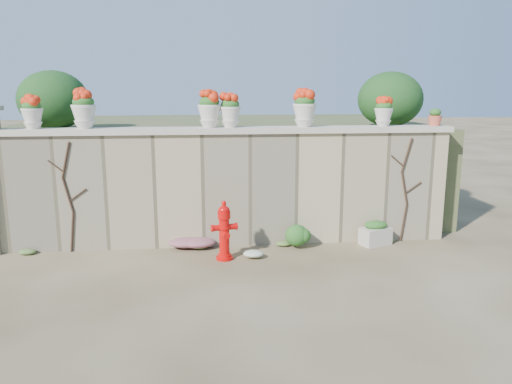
{
  "coord_description": "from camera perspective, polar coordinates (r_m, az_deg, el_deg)",
  "views": [
    {
      "loc": [
        -0.39,
        -6.93,
        2.76
      ],
      "look_at": [
        0.49,
        1.4,
        1.02
      ],
      "focal_mm": 35.0,
      "sensor_mm": 36.0,
      "label": 1
    }
  ],
  "objects": [
    {
      "name": "ground",
      "position": [
        7.47,
        -2.67,
        -9.97
      ],
      "size": [
        80.0,
        80.0,
        0.0
      ],
      "primitive_type": "plane",
      "color": "#4A3C25",
      "rests_on": "ground"
    },
    {
      "name": "wall_cap",
      "position": [
        8.77,
        -3.5,
        7.06
      ],
      "size": [
        8.1,
        0.52,
        0.1
      ],
      "primitive_type": "cube",
      "color": "beige",
      "rests_on": "stone_wall"
    },
    {
      "name": "urn_pot_2",
      "position": [
        8.74,
        -5.35,
        9.39
      ],
      "size": [
        0.4,
        0.4,
        0.63
      ],
      "color": "beige",
      "rests_on": "wall_cap"
    },
    {
      "name": "vine_left",
      "position": [
        8.99,
        -20.62,
        -0.39
      ],
      "size": [
        0.6,
        0.04,
        1.91
      ],
      "color": "black",
      "rests_on": "ground"
    },
    {
      "name": "urn_pot_3",
      "position": [
        8.75,
        -2.96,
        9.25
      ],
      "size": [
        0.37,
        0.37,
        0.57
      ],
      "color": "beige",
      "rests_on": "wall_cap"
    },
    {
      "name": "raised_fill",
      "position": [
        12.07,
        -4.13,
        3.31
      ],
      "size": [
        9.0,
        6.0,
        2.0
      ],
      "primitive_type": "cube",
      "color": "#384C23",
      "rests_on": "ground"
    },
    {
      "name": "back_shrub_right",
      "position": [
        10.63,
        15.09,
        10.2
      ],
      "size": [
        1.3,
        1.3,
        1.1
      ],
      "primitive_type": "ellipsoid",
      "color": "#143814",
      "rests_on": "raised_fill"
    },
    {
      "name": "planter_box",
      "position": [
        9.25,
        13.5,
        -4.63
      ],
      "size": [
        0.61,
        0.48,
        0.44
      ],
      "rotation": [
        0.0,
        0.0,
        0.37
      ],
      "color": "beige",
      "rests_on": "ground"
    },
    {
      "name": "urn_pot_1",
      "position": [
        8.96,
        -19.09,
        8.9
      ],
      "size": [
        0.41,
        0.41,
        0.64
      ],
      "color": "beige",
      "rests_on": "wall_cap"
    },
    {
      "name": "urn_pot_4",
      "position": [
        8.92,
        5.57,
        9.49
      ],
      "size": [
        0.41,
        0.41,
        0.65
      ],
      "color": "beige",
      "rests_on": "wall_cap"
    },
    {
      "name": "back_shrub_left",
      "position": [
        10.32,
        -22.17,
        9.71
      ],
      "size": [
        1.3,
        1.3,
        1.1
      ],
      "primitive_type": "ellipsoid",
      "color": "#143814",
      "rests_on": "raised_fill"
    },
    {
      "name": "magenta_clump",
      "position": [
        8.89,
        -7.32,
        -5.62
      ],
      "size": [
        0.94,
        0.63,
        0.25
      ],
      "primitive_type": "ellipsoid",
      "color": "#BD2578",
      "rests_on": "ground"
    },
    {
      "name": "urn_pot_0",
      "position": [
        9.19,
        -24.22,
        8.29
      ],
      "size": [
        0.35,
        0.35,
        0.55
      ],
      "color": "beige",
      "rests_on": "wall_cap"
    },
    {
      "name": "terracotta_pot",
      "position": [
        9.7,
        19.77,
        7.96
      ],
      "size": [
        0.25,
        0.25,
        0.3
      ],
      "color": "#C5543C",
      "rests_on": "wall_cap"
    },
    {
      "name": "green_shrub",
      "position": [
        8.82,
        4.75,
        -4.72
      ],
      "size": [
        0.57,
        0.51,
        0.54
      ],
      "primitive_type": "ellipsoid",
      "color": "#1E5119",
      "rests_on": "ground"
    },
    {
      "name": "fire_hydrant",
      "position": [
        8.17,
        -3.65,
        -4.39
      ],
      "size": [
        0.43,
        0.3,
        0.98
      ],
      "rotation": [
        0.0,
        0.0,
        0.22
      ],
      "color": "red",
      "rests_on": "ground"
    },
    {
      "name": "white_flowers",
      "position": [
        8.34,
        0.21,
        -6.93
      ],
      "size": [
        0.51,
        0.4,
        0.18
      ],
      "primitive_type": "ellipsoid",
      "color": "white",
      "rests_on": "ground"
    },
    {
      "name": "stone_wall",
      "position": [
        8.92,
        -3.42,
        0.32
      ],
      "size": [
        8.0,
        0.4,
        2.0
      ],
      "primitive_type": "cube",
      "color": "tan",
      "rests_on": "ground"
    },
    {
      "name": "urn_pot_5",
      "position": [
        9.32,
        14.38,
        8.87
      ],
      "size": [
        0.33,
        0.33,
        0.52
      ],
      "color": "beige",
      "rests_on": "wall_cap"
    },
    {
      "name": "vine_right",
      "position": [
        9.42,
        16.67,
        0.4
      ],
      "size": [
        0.6,
        0.04,
        1.91
      ],
      "color": "black",
      "rests_on": "ground"
    }
  ]
}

